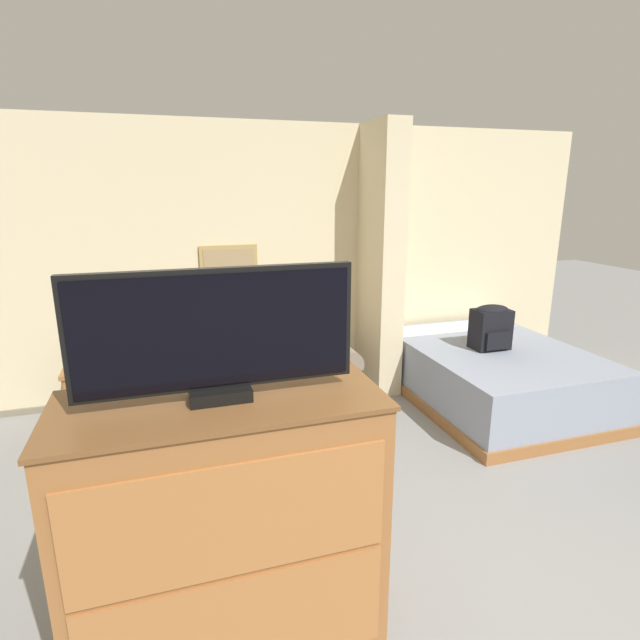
% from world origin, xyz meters
% --- Properties ---
extents(wall_back, '(6.49, 0.16, 2.60)m').
position_xyz_m(wall_back, '(-0.00, 3.53, 1.29)').
color(wall_back, beige).
rests_on(wall_back, ground_plane).
extents(wall_partition_pillar, '(0.24, 0.64, 2.60)m').
position_xyz_m(wall_partition_pillar, '(0.80, 3.15, 1.30)').
color(wall_partition_pillar, beige).
rests_on(wall_partition_pillar, ground_plane).
extents(couch, '(2.12, 0.84, 0.90)m').
position_xyz_m(couch, '(-0.63, 3.06, 0.32)').
color(couch, gray).
rests_on(couch, ground_plane).
extents(coffee_table, '(0.74, 0.47, 0.45)m').
position_xyz_m(coffee_table, '(-0.64, 2.11, 0.39)').
color(coffee_table, '#996033').
rests_on(coffee_table, ground_plane).
extents(side_table, '(0.47, 0.47, 0.55)m').
position_xyz_m(side_table, '(-1.86, 3.05, 0.47)').
color(side_table, '#996033').
rests_on(side_table, ground_plane).
extents(table_lamp, '(0.38, 0.38, 0.45)m').
position_xyz_m(table_lamp, '(-1.86, 3.05, 0.86)').
color(table_lamp, tan).
rests_on(table_lamp, side_table).
extents(tv_dresser, '(1.31, 0.58, 1.18)m').
position_xyz_m(tv_dresser, '(-1.05, 0.56, 0.59)').
color(tv_dresser, '#996033').
rests_on(tv_dresser, ground_plane).
extents(tv, '(1.09, 0.16, 0.53)m').
position_xyz_m(tv, '(-1.05, 0.56, 1.45)').
color(tv, black).
rests_on(tv, tv_dresser).
extents(bed, '(1.50, 1.97, 0.55)m').
position_xyz_m(bed, '(1.68, 2.45, 0.28)').
color(bed, '#996033').
rests_on(bed, ground_plane).
extents(backpack, '(0.33, 0.25, 0.42)m').
position_xyz_m(backpack, '(1.61, 2.43, 0.76)').
color(backpack, black).
rests_on(backpack, bed).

